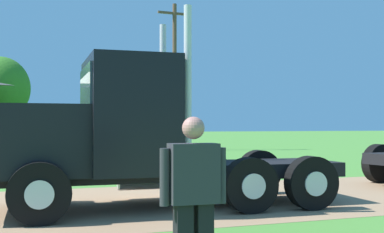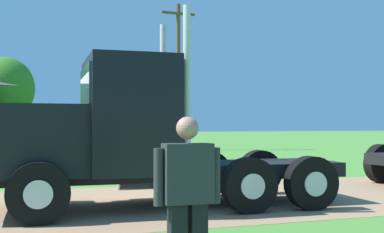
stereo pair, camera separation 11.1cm
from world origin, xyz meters
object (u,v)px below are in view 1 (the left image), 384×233
(truck_foreground_white, at_px, (118,139))
(visitor_far_side, at_px, (100,146))
(visitor_walking_mid, at_px, (193,194))
(utility_pole_near, at_px, (175,73))

(truck_foreground_white, relative_size, visitor_far_side, 4.05)
(visitor_walking_mid, xyz_separation_m, visitor_far_side, (0.72, 10.20, 0.06))
(visitor_walking_mid, distance_m, utility_pole_near, 26.89)
(truck_foreground_white, xyz_separation_m, utility_pole_near, (7.62, 20.62, 3.53))
(utility_pole_near, bearing_deg, visitor_walking_mid, -107.07)
(utility_pole_near, bearing_deg, visitor_far_side, -114.97)
(truck_foreground_white, distance_m, utility_pole_near, 22.26)
(truck_foreground_white, distance_m, visitor_walking_mid, 4.83)
(truck_foreground_white, distance_m, visitor_far_side, 5.43)
(truck_foreground_white, relative_size, utility_pole_near, 0.77)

